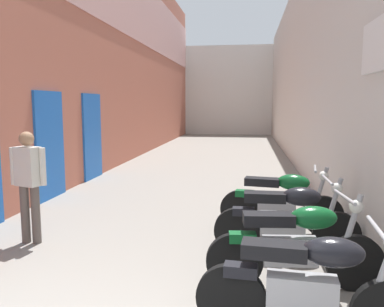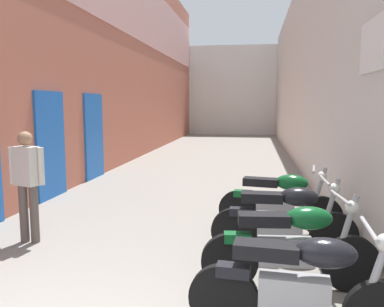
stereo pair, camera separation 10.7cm
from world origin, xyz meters
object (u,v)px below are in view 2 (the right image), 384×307
motorcycle_third (284,218)px  pedestrian_mid_alley (27,178)px  motorcycle_second (291,244)px  motorcycle_nearest (302,284)px  motorcycle_fourth (280,200)px

motorcycle_third → pedestrian_mid_alley: (-3.51, -0.04, 0.42)m
motorcycle_second → motorcycle_third: bearing=90.0°
motorcycle_nearest → motorcycle_third: (0.00, 1.86, 0.00)m
motorcycle_third → motorcycle_fourth: same height
motorcycle_fourth → pedestrian_mid_alley: (-3.51, -0.98, 0.42)m
motorcycle_nearest → motorcycle_third: size_ratio=1.00×
motorcycle_second → motorcycle_third: (0.00, 0.94, 0.00)m
motorcycle_third → pedestrian_mid_alley: size_ratio=1.18×
motorcycle_nearest → motorcycle_fourth: 2.80m
motorcycle_nearest → motorcycle_second: 0.92m
pedestrian_mid_alley → motorcycle_fourth: bearing=15.7°
motorcycle_third → motorcycle_fourth: bearing=90.0°
pedestrian_mid_alley → motorcycle_third: bearing=0.7°
motorcycle_second → motorcycle_third: same height
motorcycle_second → pedestrian_mid_alley: 3.64m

